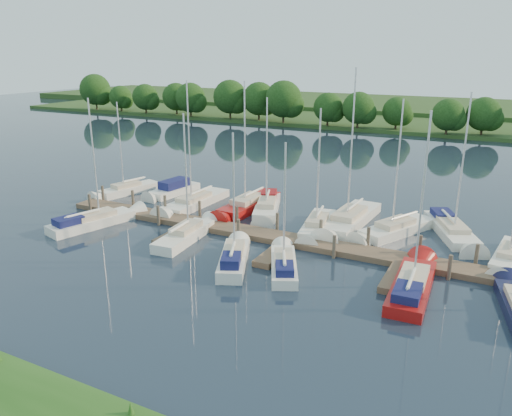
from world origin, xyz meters
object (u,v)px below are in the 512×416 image
at_px(sailboat_n_5, 317,228).
at_px(sailboat_s_2, 234,260).
at_px(sailboat_n_0, 126,191).
at_px(dock, 288,243).
at_px(motorboat, 173,191).

distance_m(sailboat_n_5, sailboat_s_2, 8.69).
xyz_separation_m(sailboat_n_0, sailboat_s_2, (17.42, -9.82, 0.07)).
height_order(dock, sailboat_n_0, sailboat_n_0).
distance_m(dock, sailboat_n_0, 19.92).
bearing_deg(sailboat_n_0, motorboat, -140.48).
bearing_deg(sailboat_n_0, dock, -179.78).
distance_m(sailboat_n_0, sailboat_s_2, 20.00).
bearing_deg(sailboat_n_5, sailboat_s_2, 63.24).
height_order(dock, motorboat, motorboat).
distance_m(motorboat, sailboat_n_5, 16.21).
bearing_deg(sailboat_s_2, dock, 44.93).
xyz_separation_m(sailboat_n_0, sailboat_n_5, (20.00, -1.52, 0.00)).
height_order(dock, sailboat_n_5, sailboat_n_5).
xyz_separation_m(sailboat_n_0, motorboat, (4.13, 1.83, 0.08)).
relative_size(motorboat, sailboat_s_2, 0.71).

